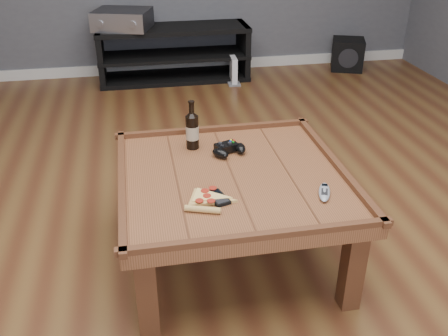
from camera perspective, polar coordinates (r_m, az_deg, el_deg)
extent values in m
plane|color=#4C2815|center=(2.47, 0.89, -9.90)|extent=(6.00, 6.00, 0.00)
cube|color=silver|center=(5.13, -5.92, 11.44)|extent=(5.00, 0.02, 0.10)
cube|color=#5A3319|center=(2.24, 0.97, -1.44)|extent=(1.00, 1.00, 0.06)
cube|color=#422411|center=(2.00, -8.82, -14.14)|extent=(0.08, 0.08, 0.39)
cube|color=#422411|center=(2.16, 14.46, -11.05)|extent=(0.08, 0.08, 0.39)
cube|color=#422411|center=(2.68, -9.74, -2.03)|extent=(0.08, 0.08, 0.39)
cube|color=#422411|center=(2.80, 7.64, -0.42)|extent=(0.08, 0.08, 0.39)
cube|color=#422411|center=(2.64, -1.14, 4.51)|extent=(1.03, 0.03, 0.03)
cube|color=#422411|center=(1.82, 4.07, -7.76)|extent=(1.03, 0.03, 0.03)
cube|color=#422411|center=(2.35, 12.63, 0.59)|extent=(0.03, 1.03, 0.03)
cube|color=#422411|center=(2.18, -11.60, -1.62)|extent=(0.03, 1.03, 0.03)
cube|color=black|center=(4.78, -5.89, 15.55)|extent=(1.40, 0.45, 0.04)
cube|color=black|center=(4.85, -5.74, 12.67)|extent=(1.40, 0.45, 0.03)
cube|color=black|center=(4.91, -5.63, 10.31)|extent=(1.40, 0.45, 0.04)
cube|color=black|center=(4.83, -13.86, 12.20)|extent=(0.05, 0.44, 0.50)
cube|color=black|center=(4.94, 2.21, 13.34)|extent=(0.05, 0.44, 0.50)
cylinder|color=black|center=(2.44, -3.64, 4.10)|extent=(0.06, 0.06, 0.17)
cone|color=black|center=(2.40, -3.72, 6.23)|extent=(0.06, 0.06, 0.03)
cylinder|color=black|center=(2.39, -3.74, 6.88)|extent=(0.03, 0.03, 0.06)
cylinder|color=black|center=(2.38, -3.76, 7.57)|extent=(0.03, 0.03, 0.01)
cylinder|color=tan|center=(2.44, -3.64, 4.10)|extent=(0.06, 0.06, 0.07)
cube|color=black|center=(2.41, 0.29, 2.41)|extent=(0.12, 0.10, 0.04)
ellipsoid|color=black|center=(2.36, -0.42, 1.69)|extent=(0.10, 0.10, 0.04)
ellipsoid|color=black|center=(2.41, 1.90, 2.28)|extent=(0.05, 0.09, 0.04)
cylinder|color=black|center=(2.40, -0.45, 2.83)|extent=(0.02, 0.02, 0.01)
cylinder|color=black|center=(2.40, 0.66, 2.84)|extent=(0.02, 0.02, 0.01)
cylinder|color=yellow|center=(2.44, 0.82, 3.19)|extent=(0.01, 0.01, 0.01)
cylinder|color=red|center=(2.43, 1.15, 3.15)|extent=(0.01, 0.01, 0.01)
cylinder|color=#0C33CC|center=(2.42, 0.73, 3.05)|extent=(0.01, 0.01, 0.01)
cylinder|color=#0C9919|center=(2.42, 1.06, 3.01)|extent=(0.01, 0.01, 0.01)
cylinder|color=tan|center=(1.96, -2.45, -4.74)|extent=(0.14, 0.07, 0.03)
cylinder|color=#AA1A16|center=(2.00, -2.83, -3.74)|extent=(0.03, 0.03, 0.00)
cylinder|color=#AA1A16|center=(2.00, -1.49, -3.77)|extent=(0.03, 0.03, 0.00)
cylinder|color=#AA1A16|center=(2.03, -1.96, -3.17)|extent=(0.03, 0.03, 0.00)
cylinder|color=#AA1A16|center=(2.07, -2.20, -2.61)|extent=(0.03, 0.03, 0.00)
cylinder|color=#AA1A16|center=(2.09, -1.30, -2.30)|extent=(0.03, 0.03, 0.00)
cube|color=black|center=(2.04, -0.70, -3.44)|extent=(0.09, 0.13, 0.01)
cube|color=black|center=(2.06, -1.07, -2.89)|extent=(0.06, 0.06, 0.00)
cube|color=black|center=(2.02, -0.33, -3.63)|extent=(0.06, 0.06, 0.00)
ellipsoid|color=gray|center=(2.11, 11.40, -2.71)|extent=(0.10, 0.16, 0.02)
cube|color=black|center=(2.15, 11.44, -1.92)|extent=(0.03, 0.03, 0.00)
cube|color=black|center=(2.10, 11.42, -2.67)|extent=(0.04, 0.06, 0.00)
cube|color=black|center=(4.75, -11.51, 16.33)|extent=(0.57, 0.51, 0.17)
cube|color=#9FA1A8|center=(4.57, -12.24, 15.79)|extent=(0.46, 0.15, 0.17)
cylinder|color=#9FA1A8|center=(4.60, -14.05, 15.70)|extent=(0.06, 0.03, 0.06)
cylinder|color=#9FA1A8|center=(4.51, -10.46, 15.82)|extent=(0.06, 0.03, 0.06)
cube|color=black|center=(5.31, 13.94, 12.51)|extent=(0.39, 0.39, 0.30)
cylinder|color=black|center=(5.16, 14.02, 12.06)|extent=(0.18, 0.07, 0.19)
cube|color=slate|center=(4.77, 1.08, 9.75)|extent=(0.12, 0.20, 0.02)
cube|color=white|center=(4.73, 1.09, 11.18)|extent=(0.06, 0.18, 0.23)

